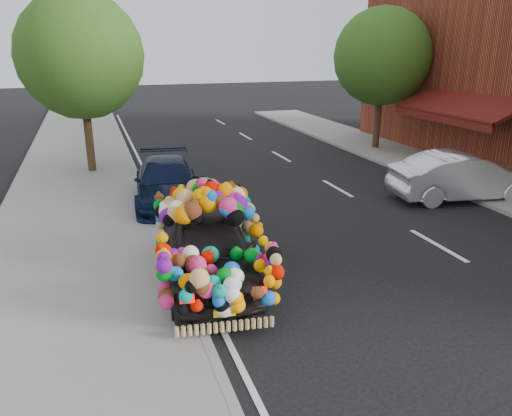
% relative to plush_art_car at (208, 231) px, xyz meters
% --- Properties ---
extents(ground, '(100.00, 100.00, 0.00)m').
position_rel_plush_art_car_xyz_m(ground, '(1.79, 0.13, -1.04)').
color(ground, black).
rests_on(ground, ground).
extents(sidewalk, '(4.00, 60.00, 0.12)m').
position_rel_plush_art_car_xyz_m(sidewalk, '(-2.51, 0.13, -0.98)').
color(sidewalk, gray).
rests_on(sidewalk, ground).
extents(kerb, '(0.15, 60.00, 0.13)m').
position_rel_plush_art_car_xyz_m(kerb, '(-0.56, 0.13, -0.97)').
color(kerb, gray).
rests_on(kerb, ground).
extents(footpath_far, '(3.00, 40.00, 0.12)m').
position_rel_plush_art_car_xyz_m(footpath_far, '(9.99, 3.13, -0.98)').
color(footpath_far, gray).
rests_on(footpath_far, ground).
extents(lane_markings, '(6.00, 50.00, 0.01)m').
position_rel_plush_art_car_xyz_m(lane_markings, '(5.39, 0.13, -1.03)').
color(lane_markings, silver).
rests_on(lane_markings, ground).
extents(tree_near_sidewalk, '(4.20, 4.20, 6.13)m').
position_rel_plush_art_car_xyz_m(tree_near_sidewalk, '(-2.01, 9.63, 2.98)').
color(tree_near_sidewalk, '#332114').
rests_on(tree_near_sidewalk, ground).
extents(tree_far_b, '(4.00, 4.00, 5.90)m').
position_rel_plush_art_car_xyz_m(tree_far_b, '(9.79, 10.13, 2.85)').
color(tree_far_b, '#332114').
rests_on(tree_far_b, ground).
extents(plush_art_car, '(2.49, 4.49, 2.04)m').
position_rel_plush_art_car_xyz_m(plush_art_car, '(0.00, 0.00, 0.00)').
color(plush_art_car, black).
rests_on(plush_art_car, ground).
extents(navy_sedan, '(2.24, 4.49, 1.25)m').
position_rel_plush_art_car_xyz_m(navy_sedan, '(-0.01, 5.27, -0.41)').
color(navy_sedan, black).
rests_on(navy_sedan, ground).
extents(silver_hatchback, '(4.42, 2.14, 1.40)m').
position_rel_plush_art_car_xyz_m(silver_hatchback, '(8.34, 2.92, -0.34)').
color(silver_hatchback, silver).
rests_on(silver_hatchback, ground).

